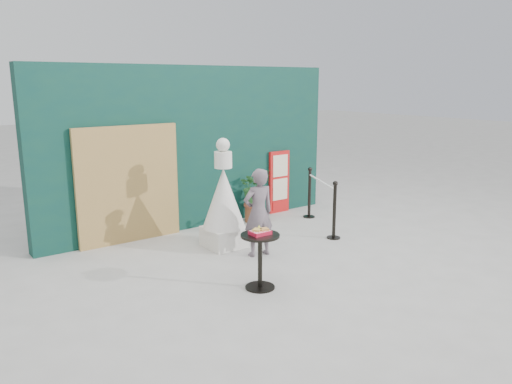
# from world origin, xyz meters

# --- Properties ---
(ground) EXTENTS (60.00, 60.00, 0.00)m
(ground) POSITION_xyz_m (0.00, 0.00, 0.00)
(ground) COLOR #ADAAA5
(ground) RESTS_ON ground
(back_wall) EXTENTS (6.00, 0.30, 3.00)m
(back_wall) POSITION_xyz_m (0.00, 3.15, 1.50)
(back_wall) COLOR #0B322E
(back_wall) RESTS_ON ground
(bamboo_fence) EXTENTS (1.80, 0.08, 2.00)m
(bamboo_fence) POSITION_xyz_m (-1.40, 2.94, 1.00)
(bamboo_fence) COLOR tan
(bamboo_fence) RESTS_ON ground
(woman) EXTENTS (0.55, 0.40, 1.40)m
(woman) POSITION_xyz_m (-0.06, 1.06, 0.70)
(woman) COLOR #6A5B63
(woman) RESTS_ON ground
(menu_board) EXTENTS (0.50, 0.07, 1.30)m
(menu_board) POSITION_xyz_m (1.90, 2.95, 0.65)
(menu_board) COLOR red
(menu_board) RESTS_ON ground
(statue) EXTENTS (0.71, 0.71, 1.83)m
(statue) POSITION_xyz_m (-0.26, 1.75, 0.75)
(statue) COLOR silver
(statue) RESTS_ON ground
(cafe_table) EXTENTS (0.52, 0.52, 0.75)m
(cafe_table) POSITION_xyz_m (-0.81, 0.01, 0.50)
(cafe_table) COLOR black
(cafe_table) RESTS_ON ground
(food_basket) EXTENTS (0.26, 0.19, 0.11)m
(food_basket) POSITION_xyz_m (-0.81, 0.01, 0.79)
(food_basket) COLOR red
(food_basket) RESTS_ON cafe_table
(planter) EXTENTS (0.62, 0.54, 1.06)m
(planter) POSITION_xyz_m (1.05, 2.68, 0.61)
(planter) COLOR brown
(planter) RESTS_ON ground
(stanchion_barrier) EXTENTS (0.84, 1.54, 1.03)m
(stanchion_barrier) POSITION_xyz_m (1.84, 1.62, 0.49)
(stanchion_barrier) COLOR black
(stanchion_barrier) RESTS_ON ground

